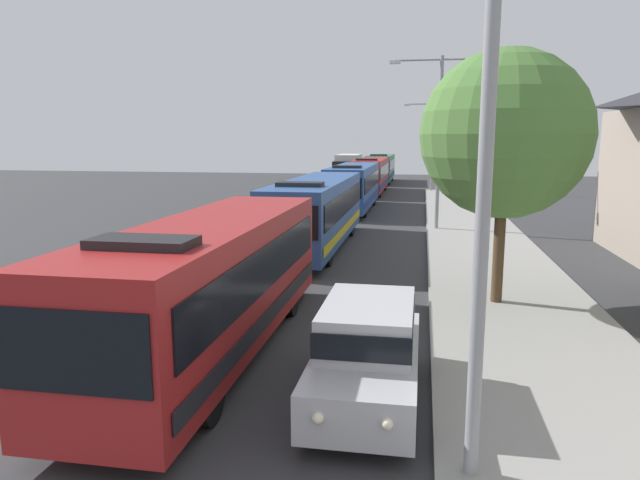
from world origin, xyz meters
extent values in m
cube|color=maroon|center=(-1.30, 12.36, 1.70)|extent=(2.50, 10.74, 2.70)
cube|color=black|center=(-0.03, 12.36, 2.05)|extent=(0.04, 9.88, 1.00)
cube|color=black|center=(-2.57, 12.36, 2.05)|extent=(0.04, 9.88, 1.00)
cube|color=black|center=(-1.30, 6.97, 2.00)|extent=(2.30, 0.04, 1.20)
cube|color=black|center=(-0.02, 12.36, 0.90)|extent=(0.03, 10.20, 0.36)
cube|color=black|center=(-1.30, 9.14, 3.13)|extent=(1.75, 0.90, 0.16)
cylinder|color=black|center=(-0.20, 9.03, 0.50)|extent=(0.28, 1.00, 1.00)
cylinder|color=black|center=(-2.40, 9.03, 0.50)|extent=(0.28, 1.00, 1.00)
cylinder|color=black|center=(-0.20, 15.31, 0.50)|extent=(0.28, 1.00, 1.00)
cylinder|color=black|center=(-2.40, 15.31, 0.50)|extent=(0.28, 1.00, 1.00)
cube|color=#284C8C|center=(-1.30, 25.46, 1.70)|extent=(2.50, 12.12, 2.70)
cube|color=black|center=(-0.03, 25.46, 2.05)|extent=(0.04, 11.15, 1.00)
cube|color=black|center=(-2.57, 25.46, 2.05)|extent=(0.04, 11.15, 1.00)
cube|color=black|center=(-1.30, 19.38, 2.00)|extent=(2.30, 0.04, 1.20)
cube|color=gold|center=(-0.02, 25.46, 0.90)|extent=(0.03, 11.51, 0.36)
cube|color=black|center=(-1.30, 21.82, 3.13)|extent=(1.75, 0.90, 0.16)
cylinder|color=black|center=(-0.20, 21.70, 0.50)|extent=(0.28, 1.00, 1.00)
cylinder|color=black|center=(-2.40, 21.70, 0.50)|extent=(0.28, 1.00, 1.00)
cylinder|color=black|center=(-0.20, 28.79, 0.50)|extent=(0.28, 1.00, 1.00)
cylinder|color=black|center=(-2.40, 28.79, 0.50)|extent=(0.28, 1.00, 1.00)
cube|color=#284C8C|center=(-1.30, 39.25, 1.70)|extent=(2.50, 11.42, 2.70)
cube|color=black|center=(-0.03, 39.25, 2.05)|extent=(0.04, 10.51, 1.00)
cube|color=black|center=(-2.57, 39.25, 2.05)|extent=(0.04, 10.51, 1.00)
cube|color=black|center=(-1.30, 33.52, 2.00)|extent=(2.30, 0.04, 1.20)
cube|color=navy|center=(-0.02, 39.25, 0.90)|extent=(0.03, 10.85, 0.36)
cube|color=black|center=(-1.30, 35.83, 3.13)|extent=(1.75, 0.90, 0.16)
cylinder|color=black|center=(-0.20, 35.71, 0.50)|extent=(0.28, 1.00, 1.00)
cylinder|color=black|center=(-2.40, 35.71, 0.50)|extent=(0.28, 1.00, 1.00)
cylinder|color=black|center=(-0.20, 42.40, 0.50)|extent=(0.28, 1.00, 1.00)
cylinder|color=black|center=(-2.40, 42.40, 0.50)|extent=(0.28, 1.00, 1.00)
cube|color=maroon|center=(-1.30, 51.93, 1.70)|extent=(2.50, 11.89, 2.70)
cube|color=black|center=(-0.03, 51.93, 2.05)|extent=(0.04, 10.94, 1.00)
cube|color=black|center=(-2.57, 51.93, 2.05)|extent=(0.04, 10.94, 1.00)
cube|color=black|center=(-1.30, 45.97, 2.00)|extent=(2.30, 0.04, 1.20)
cube|color=navy|center=(-0.02, 51.93, 0.90)|extent=(0.03, 11.29, 0.36)
cube|color=black|center=(-1.30, 48.36, 3.13)|extent=(1.75, 0.90, 0.16)
cylinder|color=black|center=(-0.20, 48.25, 0.50)|extent=(0.28, 1.00, 1.00)
cylinder|color=black|center=(-2.40, 48.25, 0.50)|extent=(0.28, 1.00, 1.00)
cylinder|color=black|center=(-0.20, 55.20, 0.50)|extent=(0.28, 1.00, 1.00)
cylinder|color=black|center=(-2.40, 55.20, 0.50)|extent=(0.28, 1.00, 1.00)
cube|color=#33724C|center=(-1.30, 64.81, 1.70)|extent=(2.50, 10.76, 2.70)
cube|color=black|center=(-0.03, 64.81, 2.05)|extent=(0.04, 9.90, 1.00)
cube|color=black|center=(-2.57, 64.81, 2.05)|extent=(0.04, 9.90, 1.00)
cube|color=black|center=(-1.30, 59.41, 2.00)|extent=(2.30, 0.04, 1.20)
cube|color=navy|center=(-0.02, 64.81, 0.90)|extent=(0.03, 10.22, 0.36)
cube|color=black|center=(-1.30, 61.58, 3.13)|extent=(1.75, 0.90, 0.16)
cylinder|color=black|center=(-0.20, 61.47, 0.50)|extent=(0.28, 1.00, 1.00)
cylinder|color=black|center=(-2.40, 61.47, 0.50)|extent=(0.28, 1.00, 1.00)
cylinder|color=black|center=(-0.20, 67.77, 0.50)|extent=(0.28, 1.00, 1.00)
cylinder|color=black|center=(-2.40, 67.77, 0.50)|extent=(0.28, 1.00, 1.00)
cube|color=#B7B7BC|center=(2.40, 10.29, 0.70)|extent=(1.84, 4.50, 0.80)
cube|color=#B7B7BC|center=(2.40, 10.44, 1.50)|extent=(1.62, 2.61, 0.80)
cube|color=black|center=(2.40, 10.44, 1.50)|extent=(1.66, 2.70, 0.44)
sphere|color=#F9EFCC|center=(1.89, 8.02, 0.80)|extent=(0.18, 0.18, 0.18)
sphere|color=#F9EFCC|center=(2.91, 8.02, 0.80)|extent=(0.18, 0.18, 0.18)
cylinder|color=black|center=(1.58, 8.90, 0.35)|extent=(0.22, 0.70, 0.70)
cylinder|color=black|center=(3.22, 8.90, 0.35)|extent=(0.22, 0.70, 0.70)
cylinder|color=black|center=(1.58, 11.69, 0.35)|extent=(0.22, 0.70, 0.70)
cylinder|color=black|center=(3.22, 11.69, 0.35)|extent=(0.22, 0.70, 0.70)
cube|color=black|center=(-4.60, 59.04, 1.45)|extent=(2.30, 1.80, 2.20)
cube|color=silver|center=(-4.60, 62.62, 1.80)|extent=(2.35, 5.35, 2.70)
cube|color=black|center=(-4.60, 58.12, 1.75)|extent=(2.07, 0.04, 0.90)
cylinder|color=black|center=(-5.63, 59.04, 0.45)|extent=(0.26, 0.90, 0.90)
cylinder|color=black|center=(-3.57, 59.04, 0.45)|extent=(0.26, 0.90, 0.90)
cylinder|color=black|center=(-5.63, 63.69, 0.45)|extent=(0.26, 0.90, 0.90)
cylinder|color=black|center=(-3.57, 63.69, 0.45)|extent=(0.26, 0.90, 0.90)
cylinder|color=gray|center=(4.10, 8.06, 4.60)|extent=(0.20, 0.20, 8.89)
cylinder|color=gray|center=(4.10, 31.15, 4.57)|extent=(0.20, 0.20, 8.84)
cylinder|color=gray|center=(2.92, 31.15, 8.79)|extent=(2.36, 0.10, 0.10)
cube|color=silver|center=(1.74, 31.15, 8.71)|extent=(0.56, 0.28, 0.16)
cylinder|color=gray|center=(5.28, 31.15, 8.79)|extent=(2.36, 0.10, 0.10)
cube|color=silver|center=(6.46, 31.15, 8.71)|extent=(0.56, 0.28, 0.16)
cylinder|color=gray|center=(4.10, 54.23, 4.13)|extent=(0.20, 0.20, 7.96)
cylinder|color=gray|center=(2.93, 54.23, 7.91)|extent=(2.34, 0.10, 0.10)
cube|color=silver|center=(1.76, 54.23, 7.83)|extent=(0.56, 0.28, 0.16)
cylinder|color=gray|center=(5.27, 54.23, 7.91)|extent=(2.34, 0.10, 0.10)
cube|color=silver|center=(6.44, 54.23, 7.83)|extent=(0.56, 0.28, 0.16)
cylinder|color=#4C3823|center=(5.53, 17.24, 1.62)|extent=(0.32, 0.32, 2.93)
sphere|color=#4C7A38|center=(5.53, 17.24, 4.97)|extent=(4.72, 4.72, 4.72)
camera|label=1|loc=(3.30, 0.28, 4.85)|focal=32.34mm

